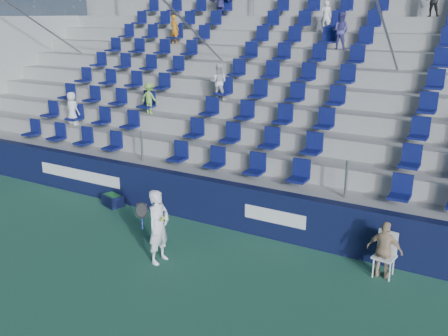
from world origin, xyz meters
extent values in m
plane|color=#2B644A|center=(0.00, 0.00, 0.00)|extent=(70.00, 70.00, 0.00)
cube|color=#0E1436|center=(0.00, 3.15, 0.60)|extent=(24.00, 0.30, 1.20)
cube|color=white|center=(-5.00, 2.99, 0.62)|extent=(3.20, 0.02, 0.34)
cube|color=white|center=(1.50, 2.99, 0.62)|extent=(1.60, 0.02, 0.34)
cube|color=#999994|center=(0.00, 3.72, 0.60)|extent=(24.00, 0.85, 1.20)
cube|color=#999994|center=(0.00, 4.57, 0.85)|extent=(24.00, 0.85, 1.70)
cube|color=#999994|center=(0.00, 5.42, 1.10)|extent=(24.00, 0.85, 2.20)
cube|color=#999994|center=(0.00, 6.28, 1.35)|extent=(24.00, 0.85, 2.70)
cube|color=#999994|center=(0.00, 7.12, 1.60)|extent=(24.00, 0.85, 3.20)
cube|color=#999994|center=(0.00, 7.97, 1.85)|extent=(24.00, 0.85, 3.70)
cube|color=#999994|center=(0.00, 8.82, 2.10)|extent=(24.00, 0.85, 4.20)
cube|color=#999994|center=(0.00, 9.68, 2.35)|extent=(24.00, 0.85, 4.70)
cube|color=#999994|center=(0.00, 10.52, 2.60)|extent=(24.00, 0.85, 5.20)
cube|color=#999994|center=(0.00, 11.20, 3.10)|extent=(24.00, 0.50, 6.20)
cube|color=#999994|center=(-11.85, 7.12, 2.60)|extent=(0.30, 7.65, 5.20)
cube|color=#0D1450|center=(0.00, 3.72, 1.55)|extent=(16.05, 0.50, 0.70)
cube|color=#0D1450|center=(0.00, 4.57, 2.05)|extent=(16.05, 0.50, 0.70)
cube|color=#0D1450|center=(0.00, 5.42, 2.55)|extent=(16.05, 0.50, 0.70)
cube|color=#0D1450|center=(0.00, 6.28, 3.05)|extent=(16.05, 0.50, 0.70)
cube|color=#0D1450|center=(0.00, 7.12, 3.55)|extent=(16.05, 0.50, 0.70)
cube|color=#0D1450|center=(0.00, 7.97, 4.05)|extent=(16.05, 0.50, 0.70)
cube|color=#0D1450|center=(0.00, 8.82, 4.55)|extent=(16.05, 0.50, 0.70)
cube|color=#0D1450|center=(0.00, 9.68, 5.05)|extent=(16.05, 0.50, 0.70)
cube|color=#0D1450|center=(0.00, 10.52, 5.55)|extent=(16.05, 0.50, 0.70)
cylinder|color=gray|center=(-3.00, 7.12, 4.35)|extent=(0.06, 7.68, 4.55)
cylinder|color=gray|center=(3.00, 7.12, 4.35)|extent=(0.06, 7.68, 4.55)
cylinder|color=gray|center=(-9.80, 7.12, 4.35)|extent=(0.06, 7.68, 4.55)
imported|color=#423E88|center=(1.02, 8.77, 4.77)|extent=(0.59, 0.47, 1.14)
imported|color=black|center=(3.43, 10.47, 5.70)|extent=(0.53, 0.44, 1.00)
imported|color=silver|center=(-6.69, 4.52, 2.26)|extent=(0.56, 0.38, 1.11)
imported|color=silver|center=(-1.98, 6.23, 3.26)|extent=(0.65, 0.58, 1.12)
imported|color=white|center=(0.22, 9.62, 5.21)|extent=(0.41, 0.30, 1.02)
imported|color=#413F8B|center=(-4.39, 10.47, 5.75)|extent=(1.06, 0.43, 1.11)
imported|color=#7FB448|center=(-4.05, 5.38, 2.70)|extent=(0.66, 0.39, 1.00)
imported|color=#C47117|center=(-5.43, 8.77, 4.73)|extent=(0.40, 0.27, 1.06)
imported|color=white|center=(-0.26, 0.73, 0.84)|extent=(0.41, 0.62, 1.68)
cylinder|color=navy|center=(-0.51, 0.48, 0.96)|extent=(0.03, 0.03, 0.28)
torus|color=black|center=(-0.51, 0.48, 1.26)|extent=(0.30, 0.17, 0.28)
plane|color=#262626|center=(-0.51, 0.48, 1.26)|extent=(0.30, 0.16, 0.29)
sphere|color=#C2DD33|center=(-0.01, 0.53, 1.12)|extent=(0.07, 0.07, 0.07)
sphere|color=#C2DD33|center=(-0.01, 0.59, 1.15)|extent=(0.07, 0.07, 0.07)
cube|color=white|center=(4.22, 2.55, 0.44)|extent=(0.48, 0.48, 0.04)
cube|color=white|center=(4.22, 2.75, 0.70)|extent=(0.42, 0.10, 0.52)
cylinder|color=white|center=(4.05, 2.38, 0.21)|extent=(0.03, 0.03, 0.42)
cylinder|color=white|center=(4.39, 2.38, 0.21)|extent=(0.03, 0.03, 0.42)
cylinder|color=white|center=(4.05, 2.72, 0.21)|extent=(0.03, 0.03, 0.42)
cylinder|color=white|center=(4.39, 2.72, 0.21)|extent=(0.03, 0.03, 0.42)
imported|color=tan|center=(4.22, 2.50, 0.63)|extent=(0.74, 0.33, 1.25)
cube|color=#0E1335|center=(-3.48, 2.75, 0.17)|extent=(0.70, 0.57, 0.33)
cube|color=#1E662D|center=(-3.48, 2.75, 0.24)|extent=(0.56, 0.43, 0.20)
camera|label=1|loc=(6.01, -7.27, 5.32)|focal=40.00mm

